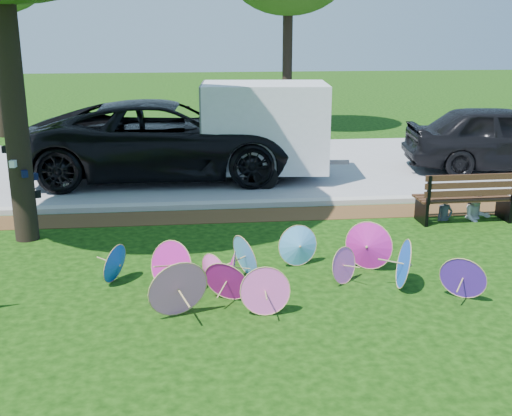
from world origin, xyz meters
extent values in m
plane|color=black|center=(0.00, 0.00, 0.00)|extent=(90.00, 90.00, 0.00)
cube|color=#472D16|center=(0.00, 4.50, 0.01)|extent=(90.00, 1.00, 0.01)
cube|color=#B7B5AD|center=(0.00, 5.20, 0.06)|extent=(90.00, 0.30, 0.12)
cube|color=gray|center=(0.00, 9.35, 0.01)|extent=(90.00, 8.00, 0.01)
cylinder|color=black|center=(-3.78, 3.42, 2.74)|extent=(0.44, 0.44, 5.48)
cone|color=#57B6F8|center=(1.18, 1.46, 0.36)|extent=(0.74, 0.36, 0.72)
cone|color=#FB5BC8|center=(-0.33, 0.44, 0.33)|extent=(0.52, 0.64, 0.66)
cone|color=#C11994|center=(-0.02, 0.86, 0.26)|extent=(0.20, 0.54, 0.53)
cone|color=#57B6F8|center=(0.27, 1.08, 0.37)|extent=(0.55, 0.78, 0.75)
cone|color=#C11994|center=(-0.93, 0.75, 0.40)|extent=(0.83, 0.76, 0.80)
cone|color=#FB5BC8|center=(1.74, 0.68, 0.30)|extent=(0.58, 0.53, 0.61)
cone|color=blue|center=(2.70, 0.38, 0.40)|extent=(0.37, 0.83, 0.81)
cone|color=#F475C9|center=(-0.87, -0.27, 0.44)|extent=(0.94, 0.62, 0.89)
cone|color=blue|center=(-1.83, 1.05, 0.33)|extent=(0.49, 0.69, 0.66)
cone|color=#5B24C4|center=(3.40, -0.13, 0.36)|extent=(0.73, 0.63, 0.72)
cone|color=#C11994|center=(2.29, 1.17, 0.41)|extent=(0.80, 0.60, 0.83)
cone|color=#FB5BC8|center=(0.38, -0.31, 0.36)|extent=(0.73, 0.22, 0.73)
cone|color=#C11994|center=(-0.12, 0.15, 0.36)|extent=(0.79, 0.62, 0.70)
imported|color=black|center=(-1.19, 8.28, 1.02)|extent=(7.33, 3.40, 2.04)
imported|color=black|center=(8.07, 8.08, 0.92)|extent=(5.61, 2.83, 1.83)
cube|color=silver|center=(1.35, 7.76, 1.41)|extent=(3.32, 2.27, 2.81)
imported|color=#3D4553|center=(4.68, 3.74, 0.51)|extent=(0.42, 0.32, 1.02)
imported|color=silver|center=(5.38, 3.74, 0.63)|extent=(0.61, 0.48, 1.25)
cylinder|color=black|center=(3.06, 15.16, 2.50)|extent=(0.36, 0.36, 5.00)
camera|label=1|loc=(-0.64, -8.67, 4.04)|focal=45.00mm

